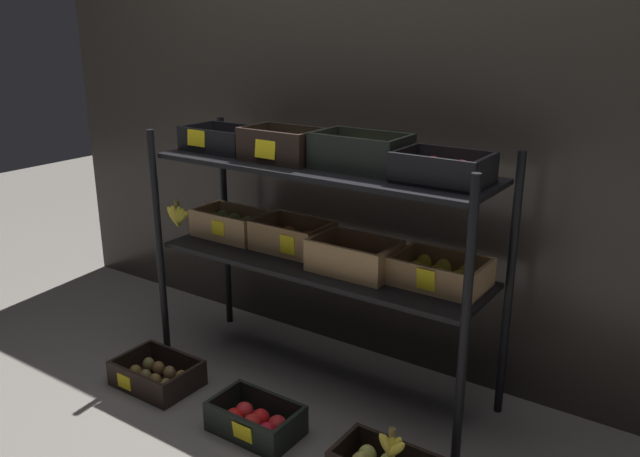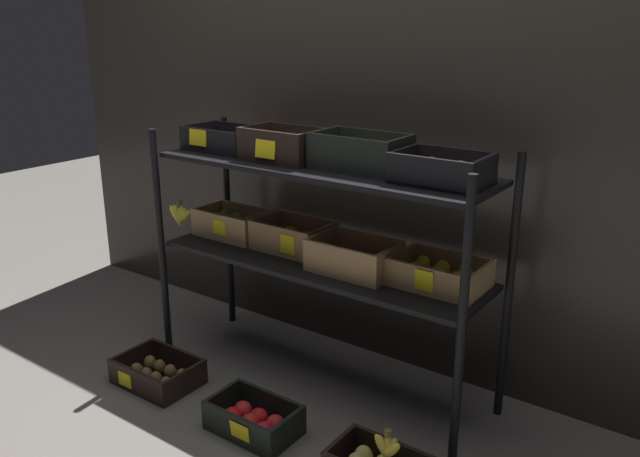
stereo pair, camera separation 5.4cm
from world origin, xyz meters
The scene contains 6 objects.
ground_plane centered at (0.00, 0.00, 0.00)m, with size 10.00×10.00×0.00m, color #605B56.
storefront_wall centered at (0.00, 0.42, 0.98)m, with size 3.84×0.12×1.97m, color #2D2823.
display_rack centered at (-0.01, 0.01, 0.76)m, with size 1.57×0.47×1.10m.
crate_ground_kiwi centered at (-0.56, -0.42, 0.04)m, with size 0.35×0.26×0.11m.
crate_ground_apple_red centered at (0.01, -0.45, 0.05)m, with size 0.34×0.22×0.12m.
banana_bunch_loose centered at (0.58, -0.43, 0.17)m, with size 0.12×0.05×0.11m.
Camera 2 is at (1.46, -2.03, 1.50)m, focal length 36.42 mm.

